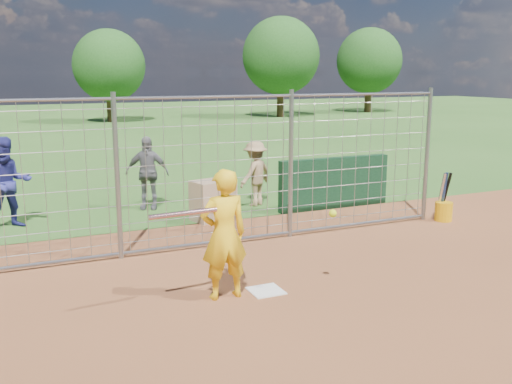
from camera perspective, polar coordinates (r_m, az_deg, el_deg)
name	(u,v)px	position (r m, az deg, el deg)	size (l,w,h in m)	color
ground	(260,287)	(7.93, 0.38, -9.44)	(100.00, 100.00, 0.00)	#2D591E
home_plate	(266,291)	(7.76, 1.00, -9.86)	(0.43, 0.43, 0.02)	silver
dugout_wall	(334,183)	(12.40, 7.83, 0.91)	(2.60, 0.20, 1.10)	#11381E
batter	(224,235)	(7.30, -3.23, -4.28)	(0.62, 0.41, 1.71)	yellow
bystander_a	(8,183)	(11.59, -23.53, 0.84)	(0.84, 0.65, 1.73)	navy
bystander_b	(147,173)	(12.39, -10.84, 1.90)	(0.92, 0.38, 1.57)	slate
bystander_c	(255,173)	(12.49, -0.08, 1.87)	(0.92, 0.53, 1.43)	#9C7B55
equipment_bin	(213,200)	(11.33, -4.32, -0.83)	(0.80, 0.55, 0.80)	tan
equipment_in_play	(222,213)	(6.94, -3.43, -2.15)	(2.43, 0.34, 0.23)	silver
bucket_with_bats	(444,209)	(11.85, 18.25, -1.60)	(0.34, 0.34, 0.98)	#E4A20C
backstop_fence	(210,173)	(9.39, -4.67, 1.87)	(9.08, 0.08, 2.60)	gray
tree_line	(110,58)	(35.41, -14.36, 12.83)	(44.66, 6.72, 6.48)	#3F2B19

